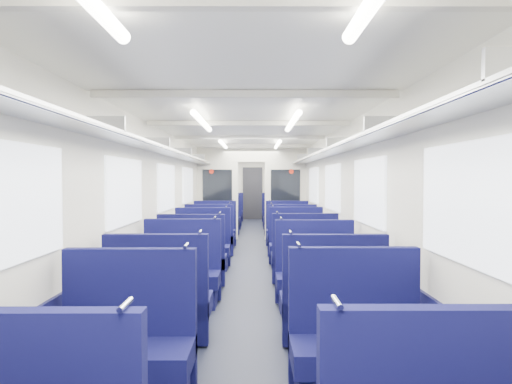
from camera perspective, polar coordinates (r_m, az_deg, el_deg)
name	(u,v)px	position (r m, az deg, el deg)	size (l,w,h in m)	color
floor	(250,265)	(8.00, -0.80, -9.55)	(2.80, 18.00, 0.01)	black
ceiling	(250,135)	(7.88, -0.80, 7.45)	(2.80, 18.00, 0.01)	white
wall_left	(172,200)	(7.99, -10.90, -1.09)	(0.02, 18.00, 2.35)	beige
dado_left	(173,246)	(8.07, -10.75, -6.96)	(0.03, 17.90, 0.70)	#111139
wall_right	(327,200)	(7.96, 9.33, -1.10)	(0.02, 18.00, 2.35)	beige
dado_right	(326,246)	(8.04, 9.20, -6.98)	(0.03, 17.90, 0.70)	#111139
wall_far	(253,189)	(16.84, -0.45, 0.44)	(2.80, 0.02, 2.35)	beige
luggage_rack_left	(183,156)	(7.96, -9.60, 4.65)	(0.36, 17.40, 0.18)	#B2B5BA
luggage_rack_right	(317,156)	(7.93, 8.03, 4.67)	(0.36, 17.40, 0.18)	#B2B5BA
windows	(250,187)	(7.38, -0.84, 0.61)	(2.78, 15.60, 0.75)	white
ceiling_fittings	(250,137)	(7.61, -0.83, 7.19)	(2.70, 16.06, 0.11)	silver
end_door	(253,193)	(16.79, -0.45, -0.17)	(0.75, 0.06, 2.00)	black
bulkhead	(251,192)	(11.22, -0.60, 0.05)	(2.80, 0.10, 2.35)	silver
seat_6	(126,353)	(3.42, -16.71, -19.50)	(0.97, 0.54, 1.09)	#0E0F44
seat_7	(357,350)	(3.42, 13.11, -19.45)	(0.97, 0.54, 1.09)	#0E0F44
seat_8	(159,307)	(4.43, -12.53, -14.49)	(0.97, 0.54, 1.09)	#0E0F44
seat_9	(332,308)	(4.37, 9.93, -14.68)	(0.97, 0.54, 1.09)	#0E0F44
seat_10	(181,278)	(5.60, -9.77, -11.00)	(0.97, 0.54, 1.09)	#0E0F44
seat_11	(316,280)	(5.45, 7.82, -11.36)	(0.97, 0.54, 1.09)	#0E0F44
seat_12	(193,262)	(6.56, -8.31, -9.11)	(0.97, 0.54, 1.09)	#0E0F44
seat_13	(304,260)	(6.68, 6.29, -8.90)	(0.97, 0.54, 1.09)	#0E0F44
seat_14	(202,250)	(7.69, -7.07, -7.48)	(0.97, 0.54, 1.09)	#0E0F44
seat_15	(296,248)	(7.85, 5.31, -7.30)	(0.97, 0.54, 1.09)	#0E0F44
seat_16	(210,239)	(8.96, -6.07, -6.17)	(0.97, 0.54, 1.09)	#0E0F44
seat_17	(291,240)	(8.88, 4.67, -6.23)	(0.97, 0.54, 1.09)	#0E0F44
seat_18	(215,233)	(9.98, -5.45, -5.34)	(0.97, 0.54, 1.09)	#0E0F44
seat_19	(287,233)	(9.96, 4.13, -5.35)	(0.97, 0.54, 1.09)	#0E0F44
seat_20	(222,223)	(12.17, -4.49, -4.06)	(0.97, 0.54, 1.09)	#0E0F44
seat_21	(282,223)	(12.04, 3.39, -4.12)	(0.97, 0.54, 1.09)	#0E0F44
seat_22	(224,220)	(13.16, -4.16, -3.61)	(0.97, 0.54, 1.09)	#0E0F44
seat_23	(279,219)	(13.16, 3.09, -3.61)	(0.97, 0.54, 1.09)	#0E0F44
seat_24	(227,216)	(14.29, -3.84, -3.19)	(0.97, 0.54, 1.09)	#0E0F44
seat_25	(277,216)	(14.34, 2.82, -3.17)	(0.97, 0.54, 1.09)	#0E0F44
seat_26	(229,213)	(15.60, -3.53, -2.77)	(0.97, 0.54, 1.09)	#0E0F44
seat_27	(276,213)	(15.45, 2.60, -2.81)	(0.97, 0.54, 1.09)	#0E0F44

